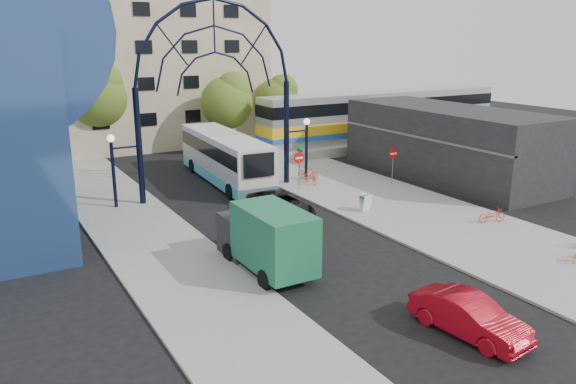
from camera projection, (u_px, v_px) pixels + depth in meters
ground at (347, 267)px, 24.64m from camera, size 120.00×120.00×0.00m
sidewalk_east at (420, 214)px, 31.83m from camera, size 8.00×56.00×0.12m
plaza_west at (160, 250)px, 26.48m from camera, size 5.00×50.00×0.12m
gateway_arch at (215, 58)px, 34.04m from camera, size 13.64×0.44×12.10m
stop_sign at (299, 161)px, 36.44m from camera, size 0.80×0.07×2.50m
do_not_enter_sign at (393, 157)px, 37.77m from camera, size 0.76×0.07×2.48m
street_name_sign at (300, 157)px, 37.10m from camera, size 0.70×0.70×2.80m
sandwich_board at (365, 200)px, 32.14m from camera, size 0.55×0.61×0.99m
commercial_block_east at (448, 143)px, 40.05m from camera, size 6.00×16.00×5.00m
apartment_block at (148, 68)px, 52.91m from camera, size 20.00×12.10×14.00m
train_platform at (382, 141)px, 52.55m from camera, size 32.00×5.00×0.80m
train_car at (384, 114)px, 51.89m from camera, size 25.10×3.05×4.20m
tree_north_a at (228, 100)px, 48.00m from camera, size 4.48×4.48×7.00m
tree_north_b at (97, 94)px, 46.32m from camera, size 5.12×5.12×8.00m
tree_north_c at (278, 98)px, 52.66m from camera, size 4.16×4.16×6.50m
city_bus at (225, 157)px, 38.98m from camera, size 3.54×12.22×3.31m
green_truck at (265, 238)px, 24.05m from camera, size 2.27×5.82×2.93m
black_suv at (281, 205)px, 31.57m from camera, size 2.37×4.92×1.35m
red_sedan at (469, 316)px, 18.90m from camera, size 1.96×4.34×1.38m
bike_near_a at (311, 177)px, 38.24m from camera, size 0.74×1.77×0.91m
bike_near_b at (308, 173)px, 39.41m from camera, size 1.18×1.58×0.94m
bike_far_a at (492, 215)px, 30.18m from camera, size 1.61×0.99×0.80m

